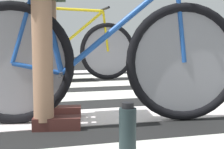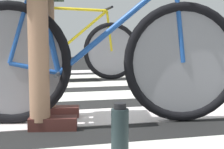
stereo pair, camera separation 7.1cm
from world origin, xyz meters
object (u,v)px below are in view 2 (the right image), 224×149
water_bottle (120,133)px  traffic_cone (191,59)px  cyclist_1_of_3 (43,11)px  bicycle_1_of_3 (97,58)px  cyclist_2_of_3 (44,27)px  bicycle_2_of_3 (71,49)px

water_bottle → traffic_cone: (1.63, 2.57, 0.14)m
cyclist_1_of_3 → bicycle_1_of_3: bearing=-0.0°
cyclist_2_of_3 → bicycle_1_of_3: bearing=-84.2°
water_bottle → bicycle_2_of_3: bearing=88.2°
water_bottle → cyclist_1_of_3: bearing=112.9°
cyclist_1_of_3 → bicycle_2_of_3: bearing=89.4°
bicycle_1_of_3 → cyclist_2_of_3: size_ratio=1.72×
bicycle_1_of_3 → bicycle_2_of_3: bearing=98.1°
cyclist_2_of_3 → water_bottle: cyclist_2_of_3 is taller
cyclist_1_of_3 → water_bottle: (0.28, -0.67, -0.54)m
traffic_cone → bicycle_1_of_3: bearing=-129.5°
bicycle_1_of_3 → bicycle_2_of_3: 2.05m
cyclist_2_of_3 → traffic_cone: 1.90m
bicycle_1_of_3 → water_bottle: (-0.02, -0.62, -0.27)m
bicycle_1_of_3 → traffic_cone: bicycle_1_of_3 is taller
bicycle_1_of_3 → cyclist_2_of_3: (-0.25, 2.04, 0.26)m
water_bottle → cyclist_2_of_3: bearing=94.9°
bicycle_2_of_3 → water_bottle: 2.68m
bicycle_1_of_3 → cyclist_2_of_3: 2.07m
cyclist_1_of_3 → water_bottle: 0.91m
bicycle_2_of_3 → water_bottle: size_ratio=7.35×
water_bottle → traffic_cone: bearing=57.6°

